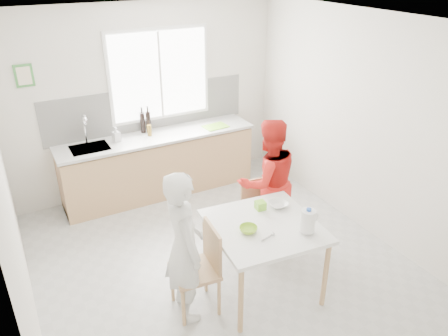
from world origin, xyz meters
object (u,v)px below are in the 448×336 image
object	(u,v)px
chair_left	(201,265)
wine_bottle_a	(148,122)
wine_bottle_b	(143,123)
person_white	(184,247)
bowl_green	(248,229)
dining_table	(264,232)
chair_far	(258,209)
milk_jug	(308,220)
bowl_white	(278,204)
person_red	(268,182)

from	to	relation	value
chair_left	wine_bottle_a	distance (m)	2.68
chair_left	wine_bottle_b	size ratio (longest dim) A/B	3.10
person_white	bowl_green	world-z (taller)	person_white
dining_table	person_white	distance (m)	0.84
wine_bottle_b	chair_far	bearing A→B (deg)	-68.57
bowl_green	milk_jug	size ratio (longest dim) A/B	0.70
milk_jug	chair_left	bearing A→B (deg)	164.43
bowl_green	chair_far	bearing A→B (deg)	51.99
person_white	bowl_white	xyz separation A→B (m)	(1.16, 0.14, 0.05)
chair_far	wine_bottle_b	xyz separation A→B (m)	(-0.75, 1.92, 0.62)
person_white	person_red	size ratio (longest dim) A/B	0.99
wine_bottle_a	bowl_green	bearing A→B (deg)	-88.88
person_red	bowl_green	world-z (taller)	person_red
chair_far	bowl_green	size ratio (longest dim) A/B	4.55
milk_jug	chair_far	bearing A→B (deg)	88.63
person_white	milk_jug	size ratio (longest dim) A/B	6.19
bowl_green	milk_jug	distance (m)	0.58
chair_far	chair_left	bearing A→B (deg)	-141.76
milk_jug	wine_bottle_b	distance (m)	3.07
chair_far	wine_bottle_a	xyz separation A→B (m)	(-0.68, 1.88, 0.63)
chair_far	wine_bottle_a	bearing A→B (deg)	115.40
chair_far	person_white	size ratio (longest dim) A/B	0.52
dining_table	bowl_white	size ratio (longest dim) A/B	5.38
wine_bottle_a	wine_bottle_b	xyz separation A→B (m)	(-0.07, 0.04, -0.01)
chair_far	bowl_green	bearing A→B (deg)	-122.56
chair_left	bowl_white	xyz separation A→B (m)	(1.00, 0.16, 0.33)
dining_table	bowl_green	bearing A→B (deg)	-171.41
dining_table	bowl_white	distance (m)	0.41
chair_far	person_red	distance (m)	0.37
person_red	wine_bottle_a	size ratio (longest dim) A/B	4.96
bowl_green	wine_bottle_a	size ratio (longest dim) A/B	0.56
person_white	bowl_white	world-z (taller)	person_white
person_red	wine_bottle_a	bearing A→B (deg)	-61.40
person_white	wine_bottle_b	world-z (taller)	person_white
chair_far	bowl_white	world-z (taller)	bowl_white
person_white	milk_jug	bearing A→B (deg)	-103.48
person_white	dining_table	bearing A→B (deg)	-90.00
bowl_white	milk_jug	xyz separation A→B (m)	(-0.03, -0.53, 0.11)
bowl_white	person_white	bearing A→B (deg)	-173.11
person_red	bowl_white	bearing A→B (deg)	72.76
chair_left	chair_far	distance (m)	1.31
person_white	wine_bottle_b	size ratio (longest dim) A/B	5.22
bowl_green	milk_jug	xyz separation A→B (m)	(0.50, -0.28, 0.11)
bowl_green	wine_bottle_a	bearing A→B (deg)	91.12
wine_bottle_a	wine_bottle_b	distance (m)	0.08
person_red	wine_bottle_b	distance (m)	2.14
wine_bottle_b	wine_bottle_a	bearing A→B (deg)	-30.61
bowl_white	chair_far	bearing A→B (deg)	79.46
dining_table	wine_bottle_a	world-z (taller)	wine_bottle_a
chair_left	person_red	bearing A→B (deg)	125.20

